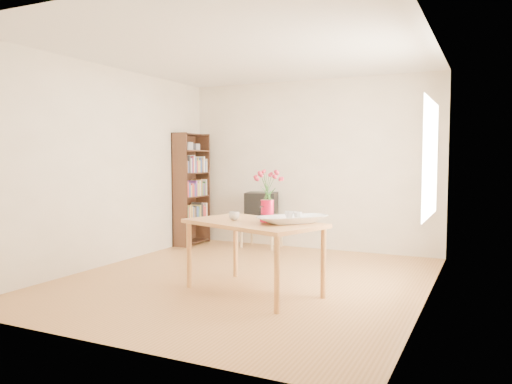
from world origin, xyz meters
The scene contains 11 objects.
room centered at (0.03, 0.00, 1.30)m, with size 4.50×4.50×4.50m.
table centered at (0.33, -0.45, 0.67)m, with size 1.60×1.23×0.75m.
tv_stand centered at (-0.70, 1.97, 0.39)m, with size 0.60×0.45×0.46m.
bookshelf centered at (-1.85, 1.75, 0.84)m, with size 0.28×0.70×1.80m.
pitcher centered at (0.47, -0.41, 0.86)m, with size 0.15×0.22×0.23m.
flowers centered at (0.47, -0.41, 1.16)m, with size 0.26×0.26×0.37m, color #C02D47, non-canonical shape.
mug centered at (0.09, -0.43, 0.79)m, with size 0.11×0.11×0.09m, color white.
bowl centered at (0.75, -0.42, 0.98)m, with size 0.48×0.48×0.46m, color white.
teacup_a centered at (0.71, -0.42, 0.94)m, with size 0.08×0.08×0.07m, color white.
teacup_b centered at (0.80, -0.40, 0.93)m, with size 0.07×0.07×0.07m, color white.
television centered at (-0.70, 1.98, 0.67)m, with size 0.56×0.53×0.41m.
Camera 1 is at (2.56, -5.08, 1.42)m, focal length 35.00 mm.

